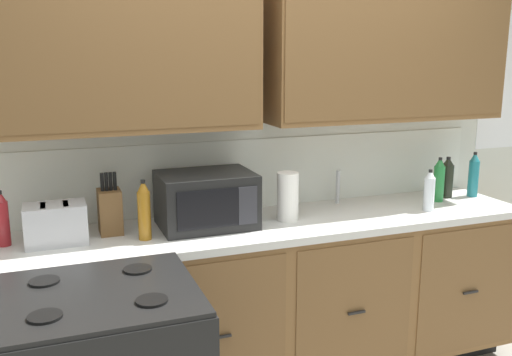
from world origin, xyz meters
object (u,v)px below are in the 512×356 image
Objects in this scene: bottle_red at (2,219)px; bottle_teal at (474,175)px; paper_towel_roll at (288,196)px; bottle_dark at (447,178)px; bottle_clear at (429,191)px; knife_block at (110,211)px; bottle_amber at (144,211)px; bottle_green at (439,180)px; toaster at (56,224)px; microwave at (206,200)px.

bottle_teal is at bearing -0.20° from bottle_red.
paper_towel_roll is 1.02× the size of bottle_dark.
paper_towel_roll is 1.09× the size of bottle_clear.
knife_block is at bearing 173.13° from bottle_clear.
knife_block is at bearing 173.79° from paper_towel_roll.
bottle_amber is at bearing -174.97° from bottle_dark.
bottle_green is at bearing -150.52° from bottle_dark.
bottle_teal is 2.69m from bottle_red.
bottle_green reaches higher than toaster.
bottle_clear is at bearing -6.87° from knife_block.
toaster is 0.90× the size of knife_block.
bottle_amber is at bearing -176.40° from bottle_teal.
bottle_teal is (1.29, 0.07, 0.01)m from paper_towel_roll.
bottle_dark reaches higher than toaster.
bottle_amber reaches higher than microwave.
microwave is at bearing -177.80° from bottle_dark.
microwave reaches higher than toaster.
microwave is at bearing 17.68° from bottle_amber.
knife_block is at bearing 173.91° from microwave.
microwave is at bearing 172.84° from bottle_clear.
microwave is 2.01× the size of bottle_clear.
knife_block is 2.21m from bottle_teal.
bottle_green is at bearing -0.13° from microwave.
knife_block reaches higher than toaster.
bottle_amber reaches higher than bottle_clear.
microwave is at bearing -179.24° from bottle_teal.
bottle_amber is (-2.06, -0.13, 0.01)m from bottle_teal.
microwave is 0.74m from toaster.
microwave is at bearing -1.92° from bottle_red.
bottle_amber is at bearing 178.15° from bottle_clear.
bottle_teal reaches higher than paper_towel_roll.
bottle_dark is at bearing 0.62° from bottle_red.
paper_towel_roll is 1.13m from bottle_dark.
knife_block is 1.22× the size of bottle_dark.
bottle_green is at bearing 3.33° from bottle_amber.
microwave is 1.71× the size of bottle_teal.
knife_block is 0.92m from paper_towel_roll.
bottle_amber is (-1.60, 0.05, 0.03)m from bottle_clear.
bottle_green is 1.79m from bottle_amber.
bottle_green is (1.01, 0.05, 0.00)m from paper_towel_roll.
bottle_dark is at bearing 29.48° from bottle_green.
bottle_red is 0.89× the size of bottle_amber.
bottle_teal is at bearing 1.01° from toaster.
paper_towel_roll is at bearing 4.33° from bottle_amber.
bottle_amber is (-0.34, -0.11, 0.00)m from microwave.
knife_block is 0.21m from bottle_amber.
bottle_red reaches higher than paper_towel_roll.
toaster is 2.30m from bottle_dark.
bottle_dark is 1.07× the size of bottle_clear.
toaster is at bearing 176.05° from bottle_clear.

